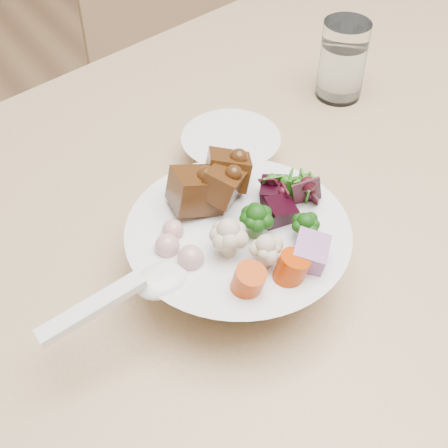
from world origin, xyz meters
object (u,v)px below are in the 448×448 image
(chair_far, at_px, (189,89))
(water_glass, at_px, (342,63))
(side_bowl, at_px, (231,150))
(dining_table, at_px, (386,190))
(food_bowl, at_px, (238,247))

(chair_far, relative_size, water_glass, 7.62)
(water_glass, height_order, side_bowl, water_glass)
(dining_table, distance_m, food_bowl, 0.36)
(dining_table, relative_size, side_bowl, 14.05)
(chair_far, relative_size, food_bowl, 3.77)
(dining_table, distance_m, water_glass, 0.21)
(chair_far, xyz_separation_m, side_bowl, (-0.29, -0.61, 0.33))
(dining_table, bearing_deg, chair_far, 75.31)
(dining_table, height_order, food_bowl, food_bowl)
(food_bowl, height_order, side_bowl, food_bowl)
(food_bowl, relative_size, water_glass, 2.02)
(dining_table, height_order, side_bowl, side_bowl)
(chair_far, height_order, water_glass, water_glass)
(dining_table, bearing_deg, food_bowl, -177.76)
(water_glass, relative_size, side_bowl, 0.91)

